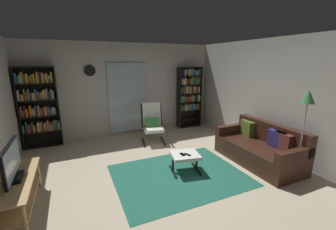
{
  "coord_description": "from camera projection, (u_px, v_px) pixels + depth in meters",
  "views": [
    {
      "loc": [
        -1.45,
        -3.35,
        2.11
      ],
      "look_at": [
        0.36,
        0.69,
        1.0
      ],
      "focal_mm": 23.29,
      "sensor_mm": 36.0,
      "label": 1
    }
  ],
  "objects": [
    {
      "name": "ground_plane",
      "position": [
        166.0,
        177.0,
        4.06
      ],
      "size": [
        7.02,
        7.02,
        0.0
      ],
      "primitive_type": "plane",
      "color": "#C3B497"
    },
    {
      "name": "wall_back",
      "position": [
        126.0,
        89.0,
        6.31
      ],
      "size": [
        5.6,
        0.06,
        2.6
      ],
      "primitive_type": "cube",
      "color": "beige",
      "rests_on": "ground"
    },
    {
      "name": "wall_right",
      "position": [
        277.0,
        98.0,
        4.81
      ],
      "size": [
        0.06,
        6.0,
        2.6
      ],
      "primitive_type": "cube",
      "color": "beige",
      "rests_on": "ground"
    },
    {
      "name": "glass_door_panel",
      "position": [
        128.0,
        98.0,
        6.32
      ],
      "size": [
        1.1,
        0.01,
        2.0
      ],
      "primitive_type": "cube",
      "color": "silver"
    },
    {
      "name": "area_rug",
      "position": [
        179.0,
        175.0,
        4.12
      ],
      "size": [
        2.37,
        1.88,
        0.01
      ],
      "primitive_type": "cube",
      "color": "#236552",
      "rests_on": "ground"
    },
    {
      "name": "tv_stand",
      "position": [
        17.0,
        191.0,
        3.03
      ],
      "size": [
        0.47,
        1.38,
        0.52
      ],
      "color": "tan",
      "rests_on": "ground"
    },
    {
      "name": "television",
      "position": [
        12.0,
        164.0,
        2.93
      ],
      "size": [
        0.2,
        0.84,
        0.51
      ],
      "color": "black",
      "rests_on": "tv_stand"
    },
    {
      "name": "bookshelf_near_tv",
      "position": [
        39.0,
        105.0,
        5.3
      ],
      "size": [
        0.86,
        0.3,
        1.98
      ],
      "color": "black",
      "rests_on": "ground"
    },
    {
      "name": "bookshelf_near_sofa",
      "position": [
        189.0,
        93.0,
        6.95
      ],
      "size": [
        0.76,
        0.3,
        1.91
      ],
      "color": "black",
      "rests_on": "ground"
    },
    {
      "name": "leather_sofa",
      "position": [
        260.0,
        148.0,
        4.61
      ],
      "size": [
        0.88,
        1.79,
        0.82
      ],
      "color": "#391F15",
      "rests_on": "ground"
    },
    {
      "name": "lounge_armchair",
      "position": [
        152.0,
        122.0,
        5.74
      ],
      "size": [
        0.68,
        0.75,
        1.02
      ],
      "color": "black",
      "rests_on": "ground"
    },
    {
      "name": "ottoman",
      "position": [
        185.0,
        157.0,
        4.2
      ],
      "size": [
        0.6,
        0.57,
        0.37
      ],
      "color": "white",
      "rests_on": "ground"
    },
    {
      "name": "tv_remote",
      "position": [
        188.0,
        155.0,
        4.13
      ],
      "size": [
        0.09,
        0.15,
        0.02
      ],
      "primitive_type": "cube",
      "rotation": [
        0.0,
        0.0,
        0.37
      ],
      "color": "black",
      "rests_on": "ottoman"
    },
    {
      "name": "cell_phone",
      "position": [
        182.0,
        154.0,
        4.14
      ],
      "size": [
        0.07,
        0.14,
        0.01
      ],
      "primitive_type": "cube",
      "rotation": [
        0.0,
        0.0,
        0.01
      ],
      "color": "black",
      "rests_on": "ottoman"
    },
    {
      "name": "floor_lamp_by_sofa",
      "position": [
        307.0,
        105.0,
        3.77
      ],
      "size": [
        0.23,
        0.23,
        1.63
      ],
      "color": "#A5A5AD",
      "rests_on": "ground"
    },
    {
      "name": "wall_clock",
      "position": [
        90.0,
        71.0,
        5.73
      ],
      "size": [
        0.29,
        0.03,
        0.29
      ],
      "color": "silver"
    }
  ]
}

